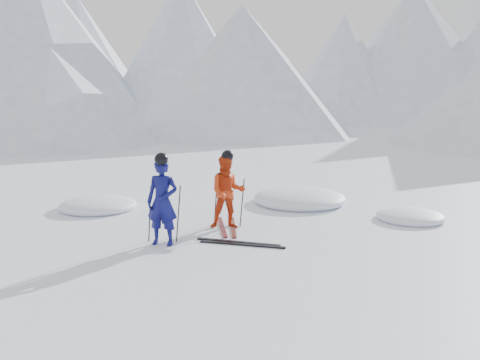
# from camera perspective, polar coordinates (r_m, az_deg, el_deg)

# --- Properties ---
(ground) EXTENTS (160.00, 160.00, 0.00)m
(ground) POSITION_cam_1_polar(r_m,az_deg,el_deg) (10.36, 7.19, -6.60)
(ground) COLOR white
(ground) RESTS_ON ground
(mountain_range) EXTENTS (106.15, 62.94, 15.53)m
(mountain_range) POSITION_cam_1_polar(r_m,az_deg,el_deg) (45.81, 14.07, 14.09)
(mountain_range) COLOR #B2BCD1
(mountain_range) RESTS_ON ground
(skier_blue) EXTENTS (0.66, 0.47, 1.69)m
(skier_blue) POSITION_cam_1_polar(r_m,az_deg,el_deg) (9.84, -8.71, -2.45)
(skier_blue) COLOR #0E0F55
(skier_blue) RESTS_ON ground
(skier_red) EXTENTS (0.88, 0.74, 1.60)m
(skier_red) POSITION_cam_1_polar(r_m,az_deg,el_deg) (10.96, -1.41, -1.34)
(skier_red) COLOR red
(skier_red) RESTS_ON ground
(pole_blue_left) EXTENTS (0.11, 0.08, 1.12)m
(pole_blue_left) POSITION_cam_1_polar(r_m,az_deg,el_deg) (10.12, -10.10, -3.78)
(pole_blue_left) COLOR black
(pole_blue_left) RESTS_ON ground
(pole_blue_right) EXTENTS (0.11, 0.07, 1.12)m
(pole_blue_right) POSITION_cam_1_polar(r_m,az_deg,el_deg) (10.08, -6.93, -3.76)
(pole_blue_right) COLOR black
(pole_blue_right) RESTS_ON ground
(pole_red_left) EXTENTS (0.11, 0.09, 1.06)m
(pole_red_left) POSITION_cam_1_polar(r_m,az_deg,el_deg) (11.30, -2.74, -2.40)
(pole_red_left) COLOR black
(pole_red_left) RESTS_ON ground
(pole_red_right) EXTENTS (0.11, 0.08, 1.06)m
(pole_red_right) POSITION_cam_1_polar(r_m,az_deg,el_deg) (11.12, 0.24, -2.57)
(pole_red_right) COLOR black
(pole_red_right) RESTS_ON ground
(ski_worn_left) EXTENTS (0.47, 1.68, 0.03)m
(ski_worn_left) POSITION_cam_1_polar(r_m,az_deg,el_deg) (11.15, -2.00, -5.29)
(ski_worn_left) COLOR black
(ski_worn_left) RESTS_ON ground
(ski_worn_right) EXTENTS (0.35, 1.69, 0.03)m
(ski_worn_right) POSITION_cam_1_polar(r_m,az_deg,el_deg) (11.12, -0.77, -5.32)
(ski_worn_right) COLOR black
(ski_worn_right) RESTS_ON ground
(ski_loose_a) EXTENTS (1.69, 0.41, 0.03)m
(ski_loose_a) POSITION_cam_1_polar(r_m,az_deg,el_deg) (10.03, -0.21, -6.98)
(ski_loose_a) COLOR black
(ski_loose_a) RESTS_ON ground
(ski_loose_b) EXTENTS (1.69, 0.36, 0.03)m
(ski_loose_b) POSITION_cam_1_polar(r_m,az_deg,el_deg) (9.88, 0.27, -7.25)
(ski_loose_b) COLOR black
(ski_loose_b) RESTS_ON ground
(snow_lumps) EXTENTS (9.40, 3.60, 0.54)m
(snow_lumps) POSITION_cam_1_polar(r_m,az_deg,el_deg) (13.19, 2.11, -3.02)
(snow_lumps) COLOR white
(snow_lumps) RESTS_ON ground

